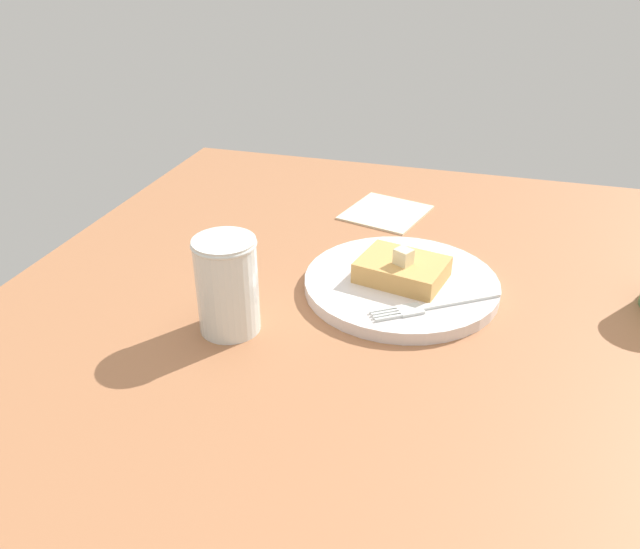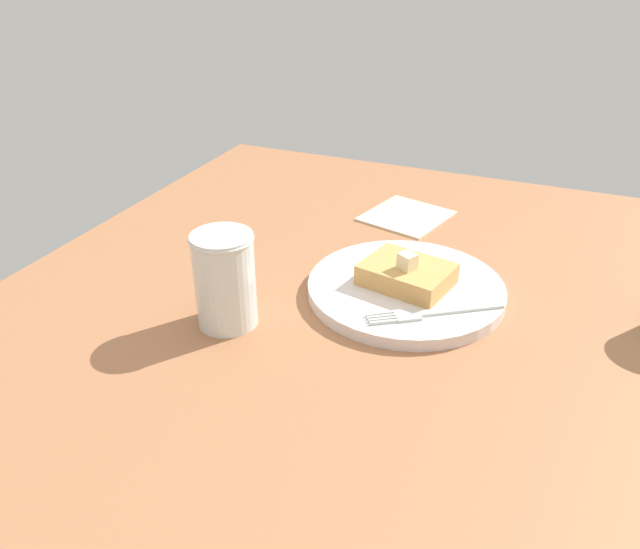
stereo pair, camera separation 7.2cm
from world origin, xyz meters
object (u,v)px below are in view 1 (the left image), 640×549
object	(u,v)px
plate	(401,283)
fork	(429,306)
syrup_jar	(228,289)
napkin	(386,212)

from	to	relation	value
plate	fork	distance (cm)	7.19
syrup_jar	plate	bearing A→B (deg)	-50.84
plate	syrup_jar	size ratio (longest dim) A/B	2.18
plate	napkin	bearing A→B (deg)	15.55
syrup_jar	napkin	size ratio (longest dim) A/B	0.91
syrup_jar	napkin	world-z (taller)	syrup_jar
syrup_jar	fork	bearing A→B (deg)	-69.22
plate	napkin	size ratio (longest dim) A/B	1.97
fork	syrup_jar	bearing A→B (deg)	110.78
fork	napkin	xyz separation A→B (cm)	(28.51, 10.47, -1.56)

